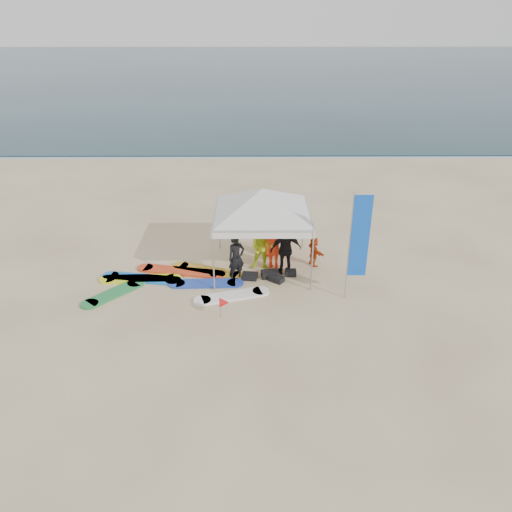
{
  "coord_description": "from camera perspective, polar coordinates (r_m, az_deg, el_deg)",
  "views": [
    {
      "loc": [
        -0.17,
        -11.04,
        8.11
      ],
      "look_at": [
        -0.08,
        2.6,
        1.2
      ],
      "focal_mm": 35.0,
      "sensor_mm": 36.0,
      "label": 1
    }
  ],
  "objects": [
    {
      "name": "person_seated",
      "position": [
        17.22,
        6.63,
        0.51
      ],
      "size": [
        0.65,
        1.01,
        1.04
      ],
      "primitive_type": "imported",
      "rotation": [
        0.0,
        0.0,
        1.96
      ],
      "color": "#C43C11",
      "rests_on": "ground"
    },
    {
      "name": "canopy_tent",
      "position": [
        16.04,
        0.72,
        7.67
      ],
      "size": [
        4.31,
        4.31,
        3.25
      ],
      "color": "#A5A5A8",
      "rests_on": "ground"
    },
    {
      "name": "person_black_a",
      "position": [
        16.08,
        -2.26,
        -0.22
      ],
      "size": [
        0.69,
        0.61,
        1.59
      ],
      "primitive_type": "imported",
      "rotation": [
        0.0,
        0.0,
        0.51
      ],
      "color": "black",
      "rests_on": "ground"
    },
    {
      "name": "surfboard_spread",
      "position": [
        16.52,
        -9.22,
        -2.78
      ],
      "size": [
        5.45,
        2.89,
        0.07
      ],
      "color": "#2243B6",
      "rests_on": "ground"
    },
    {
      "name": "marker_pennant",
      "position": [
        14.31,
        -3.64,
        -5.35
      ],
      "size": [
        0.28,
        0.28,
        0.64
      ],
      "color": "#A5A5A8",
      "rests_on": "ground"
    },
    {
      "name": "feather_flag",
      "position": [
        14.81,
        11.67,
        2.04
      ],
      "size": [
        0.58,
        0.04,
        3.45
      ],
      "color": "#A5A5A8",
      "rests_on": "ground"
    },
    {
      "name": "gear_pile",
      "position": [
        16.48,
        1.51,
        -2.24
      ],
      "size": [
        1.83,
        0.79,
        0.22
      ],
      "color": "black",
      "rests_on": "ground"
    },
    {
      "name": "person_orange_b",
      "position": [
        17.67,
        1.53,
        2.52
      ],
      "size": [
        0.9,
        0.69,
        1.65
      ],
      "primitive_type": "imported",
      "rotation": [
        0.0,
        0.0,
        3.36
      ],
      "color": "red",
      "rests_on": "ground"
    },
    {
      "name": "ocean",
      "position": [
        71.49,
        -0.24,
        20.39
      ],
      "size": [
        160.0,
        84.0,
        0.08
      ],
      "primitive_type": "cube",
      "color": "#0C2633",
      "rests_on": "ground"
    },
    {
      "name": "ground",
      "position": [
        13.7,
        0.43,
        -9.44
      ],
      "size": [
        120.0,
        120.0,
        0.0
      ],
      "primitive_type": "plane",
      "color": "beige",
      "rests_on": "ground"
    },
    {
      "name": "person_yellow",
      "position": [
        16.7,
        0.69,
        0.98
      ],
      "size": [
        0.89,
        0.74,
        1.63
      ],
      "primitive_type": "imported",
      "rotation": [
        0.0,
        0.0,
        -0.17
      ],
      "color": "#CFE820",
      "rests_on": "ground"
    },
    {
      "name": "shoreline_foam",
      "position": [
        30.34,
        -0.03,
        11.37
      ],
      "size": [
        160.0,
        1.2,
        0.01
      ],
      "primitive_type": "cube",
      "color": "silver",
      "rests_on": "ground"
    },
    {
      "name": "person_black_b",
      "position": [
        16.46,
        3.43,
        0.77
      ],
      "size": [
        1.09,
        0.61,
        1.76
      ],
      "primitive_type": "imported",
      "rotation": [
        0.0,
        0.0,
        3.33
      ],
      "color": "black",
      "rests_on": "ground"
    },
    {
      "name": "person_orange_a",
      "position": [
        16.83,
        2.11,
        1.41
      ],
      "size": [
        1.28,
        0.95,
        1.76
      ],
      "primitive_type": "imported",
      "rotation": [
        0.0,
        0.0,
        2.86
      ],
      "color": "#FF3716",
      "rests_on": "ground"
    }
  ]
}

